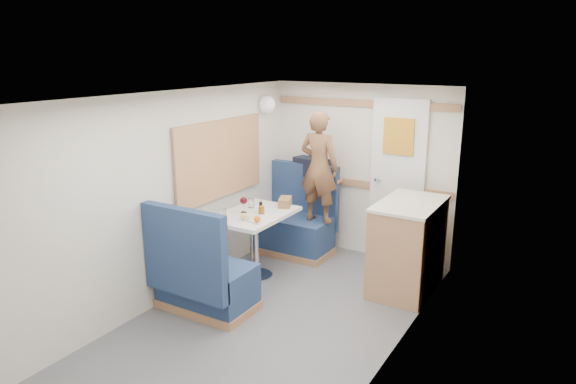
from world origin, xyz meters
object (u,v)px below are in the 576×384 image
Objects in this scene: tumbler_mid at (251,203)px; galley_counter at (407,246)px; duffel_bag at (312,167)px; tray at (260,218)px; bench_far at (296,228)px; bread_loaf at (285,202)px; person at (319,167)px; beer_glass at (262,211)px; salt_grinder at (257,211)px; orange_fruit at (257,219)px; cheese_block at (246,216)px; dome_light at (267,104)px; wine_glass at (244,201)px; pepper_grinder at (261,206)px; tumbler_left at (223,215)px; dinette_table at (255,227)px; bench_near at (202,281)px.

galley_counter is at bearing 14.09° from tumbler_mid.
galley_counter is 1.60m from duffel_bag.
tray is (0.08, -1.24, -0.28)m from duffel_bag.
bench_far is 1.14× the size of galley_counter.
bench_far is 4.69× the size of bread_loaf.
person reaches higher than beer_glass.
tumbler_mid is at bearing 136.30° from salt_grinder.
orange_fruit reaches higher than cheese_block.
tray is 2.75× the size of cheese_block.
tray is (0.54, -0.97, -1.02)m from dome_light.
beer_glass is 0.42× the size of bread_loaf.
galley_counter is at bearing 20.76° from wine_glass.
galley_counter is 1.55m from pepper_grinder.
galley_counter is 1.69m from tumbler_mid.
salt_grinder is at bearing -156.81° from galley_counter.
tumbler_left is (-0.02, -0.33, -0.06)m from wine_glass.
duffel_bag is (0.07, 0.26, 0.71)m from bench_far.
person is 5.67× the size of bread_loaf.
dinette_table is 1.51m from dome_light.
bench_near is at bearing -96.67° from bread_loaf.
dinette_table is 1.21m from duffel_bag.
wine_glass is at bearing -174.41° from beer_glass.
person is 1.33m from tumbler_left.
orange_fruit is at bearing -17.39° from cheese_block.
tumbler_mid is at bearing 134.11° from dinette_table.
tray is (0.15, 0.74, 0.43)m from bench_near.
wine_glass is at bearing 131.63° from cheese_block.
cheese_block is at bearing -67.33° from dome_light.
wine_glass is 1.70× the size of pepper_grinder.
dome_light is 0.89× the size of bread_loaf.
galley_counter reaches higher than orange_fruit.
person is (0.70, -0.01, -0.66)m from dome_light.
person is 11.90× the size of tumbler_mid.
bench_far reaches higher than dinette_table.
dome_light is 1.51m from tray.
bread_loaf is at bearing -68.18° from duffel_bag.
duffel_bag is at bearing 93.54° from tray.
salt_grinder is at bearing 59.76° from tumbler_left.
dinette_table is 4.11× the size of bread_loaf.
salt_grinder is at bearing -70.46° from pepper_grinder.
cheese_block is 1.20× the size of salt_grinder.
dome_light is at bearing 102.82° from bench_near.
bench_near is at bearing -77.18° from dome_light.
orange_fruit is 0.67× the size of pepper_grinder.
bread_loaf reaches higher than cheese_block.
cheese_block is 0.18m from salt_grinder.
person is 10.37× the size of tumbler_left.
bench_far is at bearing -89.24° from duffel_bag.
galley_counter is (1.47, 1.41, 0.17)m from bench_near.
pepper_grinder is 0.44× the size of bread_loaf.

